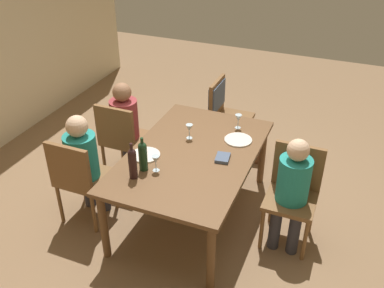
# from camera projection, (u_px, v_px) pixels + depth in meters

# --- Properties ---
(ground_plane) EXTENTS (10.00, 10.00, 0.00)m
(ground_plane) POSITION_uv_depth(u_px,v_px,m) (192.00, 214.00, 4.34)
(ground_plane) COLOR #846647
(dining_table) EXTENTS (1.74, 1.12, 0.73)m
(dining_table) POSITION_uv_depth(u_px,v_px,m) (192.00, 160.00, 4.00)
(dining_table) COLOR brown
(dining_table) RESTS_ON ground_plane
(chair_far_left) EXTENTS (0.44, 0.44, 0.92)m
(chair_far_left) POSITION_uv_depth(u_px,v_px,m) (79.00, 176.00, 3.99)
(chair_far_left) COLOR brown
(chair_far_left) RESTS_ON ground_plane
(chair_near) EXTENTS (0.44, 0.44, 0.92)m
(chair_near) POSITION_uv_depth(u_px,v_px,m) (293.00, 188.00, 3.83)
(chair_near) COLOR brown
(chair_near) RESTS_ON ground_plane
(chair_far_right) EXTENTS (0.44, 0.44, 0.92)m
(chair_far_right) POSITION_uv_depth(u_px,v_px,m) (122.00, 136.00, 4.61)
(chair_far_right) COLOR brown
(chair_far_right) RESTS_ON ground_plane
(chair_right_end) EXTENTS (0.44, 0.46, 0.92)m
(chair_right_end) POSITION_uv_depth(u_px,v_px,m) (223.00, 107.00, 5.06)
(chair_right_end) COLOR brown
(chair_right_end) RESTS_ON ground_plane
(person_woman_host) EXTENTS (0.34, 0.30, 1.11)m
(person_woman_host) POSITION_uv_depth(u_px,v_px,m) (84.00, 159.00, 4.02)
(person_woman_host) COLOR #33333D
(person_woman_host) RESTS_ON ground_plane
(person_man_bearded) EXTENTS (0.32, 0.28, 1.08)m
(person_man_bearded) POSITION_uv_depth(u_px,v_px,m) (292.00, 187.00, 3.69)
(person_man_bearded) COLOR #33333D
(person_man_bearded) RESTS_ON ground_plane
(person_man_guest) EXTENTS (0.34, 0.29, 1.11)m
(person_man_guest) POSITION_uv_depth(u_px,v_px,m) (126.00, 122.00, 4.64)
(person_man_guest) COLOR #33333D
(person_man_guest) RESTS_ON ground_plane
(wine_bottle_tall_green) EXTENTS (0.07, 0.07, 0.33)m
(wine_bottle_tall_green) POSITION_uv_depth(u_px,v_px,m) (133.00, 162.00, 3.57)
(wine_bottle_tall_green) COLOR black
(wine_bottle_tall_green) RESTS_ON dining_table
(wine_bottle_dark_red) EXTENTS (0.08, 0.08, 0.32)m
(wine_bottle_dark_red) POSITION_uv_depth(u_px,v_px,m) (143.00, 155.00, 3.67)
(wine_bottle_dark_red) COLOR #19381E
(wine_bottle_dark_red) RESTS_ON dining_table
(wine_glass_near_left) EXTENTS (0.07, 0.07, 0.15)m
(wine_glass_near_left) POSITION_uv_depth(u_px,v_px,m) (238.00, 119.00, 4.31)
(wine_glass_near_left) COLOR silver
(wine_glass_near_left) RESTS_ON dining_table
(wine_glass_centre) EXTENTS (0.07, 0.07, 0.15)m
(wine_glass_centre) POSITION_uv_depth(u_px,v_px,m) (189.00, 129.00, 4.14)
(wine_glass_centre) COLOR silver
(wine_glass_centre) RESTS_ON dining_table
(wine_glass_near_right) EXTENTS (0.07, 0.07, 0.15)m
(wine_glass_near_right) POSITION_uv_depth(u_px,v_px,m) (156.00, 160.00, 3.67)
(wine_glass_near_right) COLOR silver
(wine_glass_near_right) RESTS_ON dining_table
(dinner_plate_host) EXTENTS (0.27, 0.27, 0.01)m
(dinner_plate_host) POSITION_uv_depth(u_px,v_px,m) (238.00, 140.00, 4.15)
(dinner_plate_host) COLOR silver
(dinner_plate_host) RESTS_ON dining_table
(dinner_plate_guest_left) EXTENTS (0.26, 0.26, 0.01)m
(dinner_plate_guest_left) POSITION_uv_depth(u_px,v_px,m) (146.00, 155.00, 3.93)
(dinner_plate_guest_left) COLOR silver
(dinner_plate_guest_left) RESTS_ON dining_table
(folded_napkin) EXTENTS (0.18, 0.14, 0.03)m
(folded_napkin) POSITION_uv_depth(u_px,v_px,m) (223.00, 158.00, 3.87)
(folded_napkin) COLOR #4C5B75
(folded_napkin) RESTS_ON dining_table
(handbag) EXTENTS (0.29, 0.15, 0.22)m
(handbag) POSITION_uv_depth(u_px,v_px,m) (259.00, 150.00, 5.16)
(handbag) COLOR brown
(handbag) RESTS_ON ground_plane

